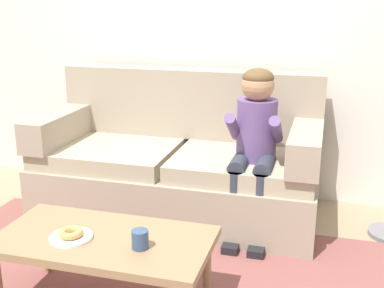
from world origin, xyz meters
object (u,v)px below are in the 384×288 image
Objects in this scene: coffee_table at (104,245)px; mug at (140,239)px; toy_controller at (74,257)px; donut at (71,233)px; person_child at (255,137)px; couch at (179,165)px.

mug is at bearing -14.23° from coffee_table.
mug is at bearing -16.25° from toy_controller.
coffee_table is at bearing -24.53° from toy_controller.
donut is 0.53× the size of toy_controller.
person_child is at bearing 71.68° from mug.
donut is (-0.14, -0.06, 0.07)m from coffee_table.
person_child is at bearing 60.92° from coffee_table.
couch is 0.69m from person_child.
couch is 16.51× the size of donut.
donut reaches higher than toy_controller.
donut is (-0.72, -1.09, -0.24)m from person_child.
toy_controller is (-0.61, 0.43, -0.42)m from mug.
couch reaches higher than donut.
coffee_table is 4.70× the size of toy_controller.
toy_controller is (-0.25, 0.43, -0.41)m from donut.
coffee_table is 11.80× the size of mug.
mug reaches higher than coffee_table.
couch is at bearing 159.45° from person_child.
donut is at bearing -96.42° from couch.
coffee_table is at bearing 22.02° from donut.
mug reaches higher than donut.
mug is at bearing 0.57° from donut.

